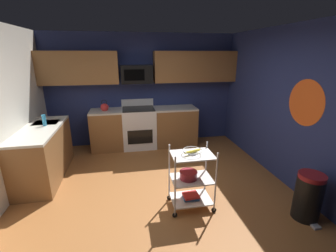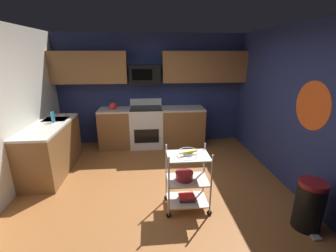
% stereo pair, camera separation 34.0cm
% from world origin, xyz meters
% --- Properties ---
extents(floor, '(4.40, 4.80, 0.04)m').
position_xyz_m(floor, '(0.00, 0.00, -0.02)').
color(floor, '#995B2D').
rests_on(floor, ground).
extents(wall_back, '(4.52, 0.06, 2.60)m').
position_xyz_m(wall_back, '(0.00, 2.43, 1.30)').
color(wall_back, navy).
rests_on(wall_back, ground).
extents(wall_right, '(0.06, 4.80, 2.60)m').
position_xyz_m(wall_right, '(2.23, 0.00, 1.30)').
color(wall_right, navy).
rests_on(wall_right, ground).
extents(wall_flower_decal, '(0.00, 0.69, 0.69)m').
position_xyz_m(wall_flower_decal, '(2.20, -0.20, 1.45)').
color(wall_flower_decal, '#E5591E').
extents(counter_run, '(3.43, 2.23, 0.92)m').
position_xyz_m(counter_run, '(-0.77, 1.65, 0.46)').
color(counter_run, brown).
rests_on(counter_run, ground).
extents(oven_range, '(0.76, 0.65, 1.10)m').
position_xyz_m(oven_range, '(-0.14, 2.10, 0.48)').
color(oven_range, white).
rests_on(oven_range, ground).
extents(upper_cabinets, '(4.40, 0.33, 0.70)m').
position_xyz_m(upper_cabinets, '(0.03, 2.23, 1.85)').
color(upper_cabinets, brown).
extents(microwave, '(0.70, 0.39, 0.40)m').
position_xyz_m(microwave, '(-0.14, 2.21, 1.70)').
color(microwave, black).
extents(rolling_cart, '(0.64, 0.42, 0.91)m').
position_xyz_m(rolling_cart, '(0.44, -0.34, 0.45)').
color(rolling_cart, silver).
rests_on(rolling_cart, ground).
extents(fruit_bowl, '(0.27, 0.27, 0.07)m').
position_xyz_m(fruit_bowl, '(0.44, -0.34, 0.88)').
color(fruit_bowl, silver).
rests_on(fruit_bowl, rolling_cart).
extents(mixing_bowl_large, '(0.25, 0.25, 0.11)m').
position_xyz_m(mixing_bowl_large, '(0.39, -0.34, 0.52)').
color(mixing_bowl_large, maroon).
rests_on(mixing_bowl_large, rolling_cart).
extents(book_stack, '(0.23, 0.20, 0.06)m').
position_xyz_m(book_stack, '(0.44, -0.34, 0.16)').
color(book_stack, '#1E4C8C').
rests_on(book_stack, rolling_cart).
extents(kettle, '(0.21, 0.18, 0.26)m').
position_xyz_m(kettle, '(-0.89, 2.10, 1.00)').
color(kettle, red).
rests_on(kettle, counter_run).
extents(dish_soap_bottle, '(0.06, 0.06, 0.20)m').
position_xyz_m(dish_soap_bottle, '(-1.85, 1.13, 1.02)').
color(dish_soap_bottle, '#2D8CBF').
rests_on(dish_soap_bottle, counter_run).
extents(trash_can, '(0.34, 0.42, 0.66)m').
position_xyz_m(trash_can, '(1.90, -0.87, 0.33)').
color(trash_can, black).
rests_on(trash_can, ground).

